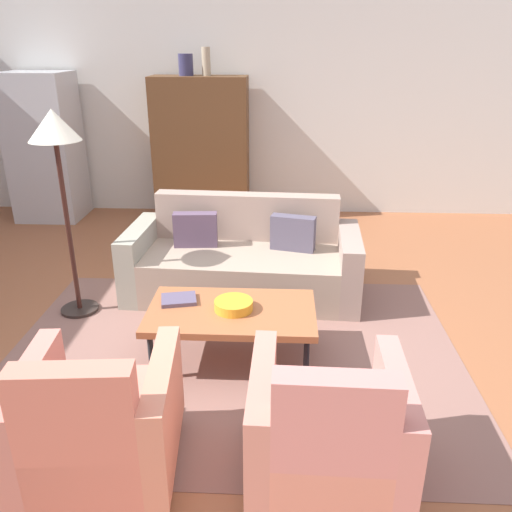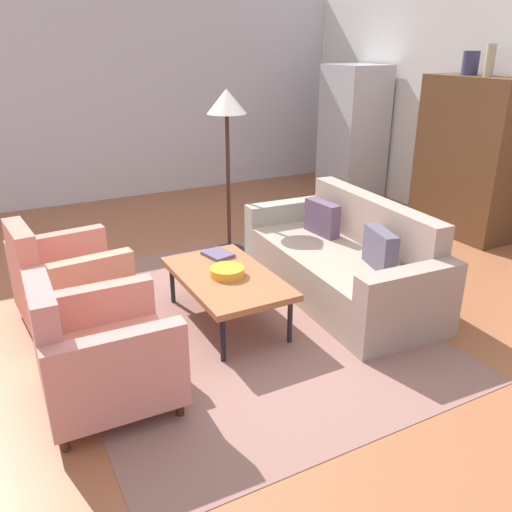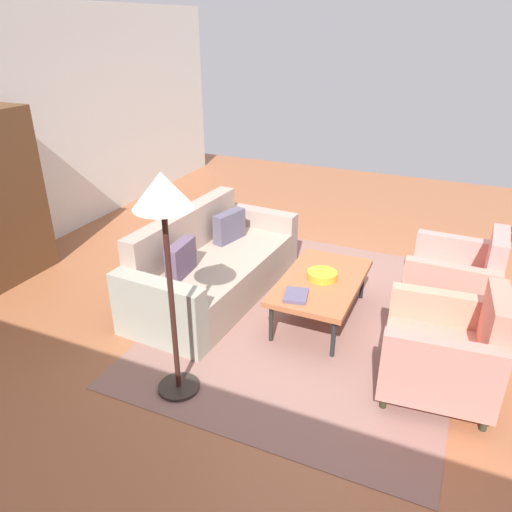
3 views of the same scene
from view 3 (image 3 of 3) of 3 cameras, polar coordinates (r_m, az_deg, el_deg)
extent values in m
plane|color=#9D5C3A|center=(4.86, 6.65, -6.38)|extent=(10.24, 10.24, 0.00)
cube|color=silver|center=(6.35, -26.74, 12.43)|extent=(8.53, 0.12, 2.80)
cube|color=#8A6258|center=(4.78, 6.76, -6.95)|extent=(3.40, 2.60, 0.01)
cube|color=gray|center=(5.03, -4.58, -2.37)|extent=(1.79, 0.99, 0.42)
cube|color=#A2897A|center=(5.11, -8.12, 0.69)|extent=(1.75, 0.27, 0.86)
cube|color=gray|center=(5.74, 0.36, 2.52)|extent=(0.23, 0.91, 0.62)
cube|color=gray|center=(4.30, -11.31, -6.51)|extent=(0.23, 0.91, 0.62)
cube|color=#534D5F|center=(5.26, -3.11, 3.47)|extent=(0.42, 0.21, 0.32)
cube|color=#5B475E|center=(4.58, -8.73, -0.35)|extent=(0.41, 0.15, 0.32)
cylinder|color=black|center=(4.32, 1.77, -7.79)|extent=(0.04, 0.04, 0.37)
cylinder|color=black|center=(5.19, 6.24, -1.84)|extent=(0.04, 0.04, 0.37)
cylinder|color=black|center=(4.18, 8.98, -9.42)|extent=(0.04, 0.04, 0.37)
cylinder|color=black|center=(5.07, 12.26, -3.00)|extent=(0.04, 0.04, 0.37)
cube|color=#9F5C37|center=(4.57, 7.60, -2.98)|extent=(1.20, 0.70, 0.05)
cylinder|color=#2A2917|center=(3.85, 14.59, -16.09)|extent=(0.05, 0.05, 0.10)
cylinder|color=#321D13|center=(4.39, 15.49, -10.36)|extent=(0.05, 0.05, 0.10)
cylinder|color=#2A2C1C|center=(3.91, 24.97, -17.31)|extent=(0.05, 0.05, 0.10)
cylinder|color=black|center=(4.44, 24.38, -11.50)|extent=(0.05, 0.05, 0.10)
cube|color=tan|center=(4.01, 20.31, -11.45)|extent=(0.63, 0.85, 0.30)
cube|color=#D47966|center=(3.92, 25.69, -9.19)|extent=(0.57, 0.19, 0.78)
cube|color=tan|center=(3.66, 20.58, -12.91)|extent=(0.19, 0.81, 0.56)
cube|color=tan|center=(4.22, 20.62, -7.34)|extent=(0.19, 0.81, 0.56)
cylinder|color=#3C2118|center=(4.86, 16.87, -6.77)|extent=(0.05, 0.05, 0.10)
cylinder|color=#3A1D12|center=(5.45, 18.11, -3.22)|extent=(0.05, 0.05, 0.10)
cylinder|color=#372616|center=(4.85, 24.83, -8.28)|extent=(0.05, 0.05, 0.10)
cylinder|color=#3B2315|center=(5.44, 25.16, -4.55)|extent=(0.05, 0.05, 0.10)
cube|color=tan|center=(5.04, 21.62, -3.66)|extent=(0.58, 0.81, 0.30)
cube|color=tan|center=(4.94, 25.83, -1.93)|extent=(0.56, 0.15, 0.78)
cube|color=tan|center=(4.68, 21.47, -4.14)|extent=(0.14, 0.80, 0.56)
cube|color=tan|center=(5.29, 22.20, -0.78)|extent=(0.14, 0.80, 0.56)
cylinder|color=gold|center=(4.56, 7.71, -2.22)|extent=(0.28, 0.28, 0.07)
cube|color=#564C67|center=(4.24, 4.68, -4.59)|extent=(0.29, 0.25, 0.03)
cylinder|color=#2E2420|center=(3.96, -8.95, -14.81)|extent=(0.32, 0.32, 0.03)
cylinder|color=#351B16|center=(3.53, -9.76, -5.61)|extent=(0.04, 0.04, 1.45)
cone|color=silver|center=(3.18, -10.89, 7.53)|extent=(0.40, 0.40, 0.24)
camera|label=1|loc=(4.77, 52.93, 11.34)|focal=36.54mm
camera|label=2|loc=(7.45, 30.04, 19.40)|focal=37.28mm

